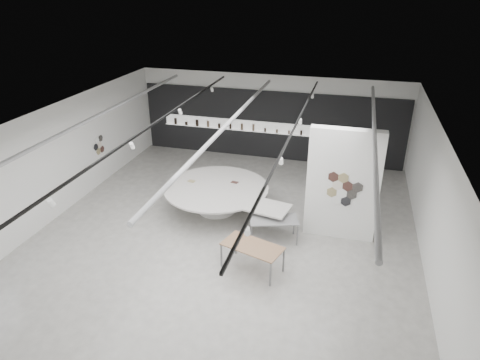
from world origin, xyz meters
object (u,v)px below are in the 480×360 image
(partition_column, at_px, (343,185))
(sample_table_wood, at_px, (252,247))
(display_island, at_px, (218,196))
(sample_table_stone, at_px, (274,221))
(kitchen_counter, at_px, (340,158))

(partition_column, relative_size, sample_table_wood, 1.93)
(display_island, height_order, sample_table_stone, display_island)
(display_island, distance_m, sample_table_wood, 3.56)
(partition_column, xyz_separation_m, sample_table_stone, (-1.95, -0.85, -1.10))
(sample_table_wood, bearing_deg, display_island, 123.61)
(partition_column, bearing_deg, sample_table_stone, -156.38)
(display_island, xyz_separation_m, kitchen_counter, (3.95, 5.03, -0.13))
(display_island, bearing_deg, sample_table_stone, -19.20)
(partition_column, relative_size, kitchen_counter, 2.08)
(partition_column, height_order, sample_table_wood, partition_column)
(kitchen_counter, bearing_deg, partition_column, -91.80)
(sample_table_wood, height_order, kitchen_counter, kitchen_counter)
(display_island, relative_size, sample_table_wood, 2.67)
(sample_table_stone, bearing_deg, partition_column, 23.62)
(partition_column, distance_m, display_island, 4.39)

